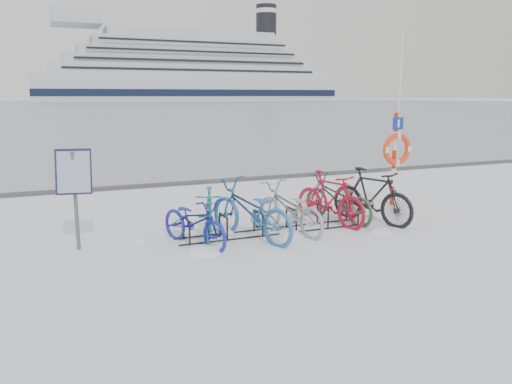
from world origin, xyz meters
name	(u,v)px	position (x,y,z in m)	size (l,w,h in m)	color
ground	(275,232)	(0.00, 0.00, 0.00)	(900.00, 900.00, 0.00)	white
ice_sheet	(60,105)	(0.00, 155.00, 0.01)	(400.00, 298.00, 0.02)	#97A4AA
quay_edge	(194,183)	(0.00, 5.90, 0.05)	(400.00, 0.25, 0.10)	#3F3F42
bike_rack	(275,223)	(0.00, 0.00, 0.18)	(4.00, 0.48, 0.46)	black
info_board	(74,178)	(-3.67, 0.26, 1.28)	(0.63, 0.34, 1.78)	#595B5E
lifebuoy_station	(396,149)	(3.76, 1.14, 1.38)	(0.79, 0.23, 4.12)	red
cruise_ferry	(190,74)	(57.63, 218.10, 12.19)	(136.17, 25.69, 44.74)	silver
bike_0	(194,219)	(-1.71, -0.21, 0.47)	(0.62, 1.79, 0.94)	#1B20A1
bike_1	(209,213)	(-1.34, 0.07, 0.49)	(0.46, 1.64, 0.99)	#1F7473
bike_2	(250,209)	(-0.62, -0.22, 0.57)	(0.76, 2.18, 1.14)	#2862A0
bike_3	(289,207)	(0.27, -0.09, 0.50)	(0.67, 1.92, 1.01)	#929599
bike_4	(330,197)	(1.34, 0.16, 0.57)	(0.54, 1.91, 1.15)	#B00F2D
bike_5	(337,197)	(1.63, 0.35, 0.51)	(0.68, 1.96, 1.03)	#2B5535
bike_6	(372,195)	(2.23, -0.06, 0.60)	(0.56, 1.99, 1.20)	black
snow_drifts	(280,234)	(0.03, -0.14, 0.00)	(5.65, 2.02, 0.22)	white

